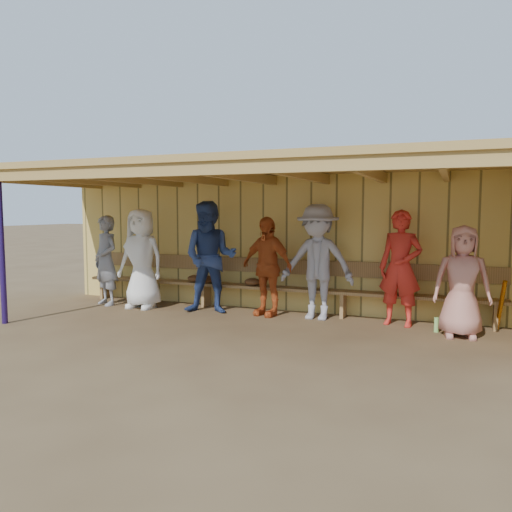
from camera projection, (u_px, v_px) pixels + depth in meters
The scene contains 11 objects.
ground at pixel (248, 324), 7.88m from camera, with size 90.00×90.00×0.00m, color brown.
player_a at pixel (106, 260), 9.41m from camera, with size 0.62×0.41×1.70m, color gray.
player_b at pixel (141, 259), 9.11m from camera, with size 0.89×0.58×1.82m, color white.
player_c at pixel (210, 257), 8.66m from camera, with size 0.95×0.74×1.95m, color navy.
player_d at pixel (267, 266), 8.46m from camera, with size 0.99×0.41×1.69m, color #C4511F.
player_e at pixel (317, 262), 8.17m from camera, with size 1.22×0.70×1.89m, color #9B99A2.
player_g at pixel (400, 268), 7.71m from camera, with size 0.66×0.43×1.81m, color red.
player_h at pixel (462, 282), 6.99m from camera, with size 0.78×0.50×1.59m, color tan.
dugout_structure at pixel (285, 216), 8.21m from camera, with size 8.80×3.20×2.50m.
bench at pixel (272, 282), 8.86m from camera, with size 7.60×0.34×0.93m.
dugout_equipment at pixel (260, 284), 8.81m from camera, with size 5.36×0.62×0.80m.
Camera 1 is at (3.02, -7.13, 1.79)m, focal length 35.00 mm.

